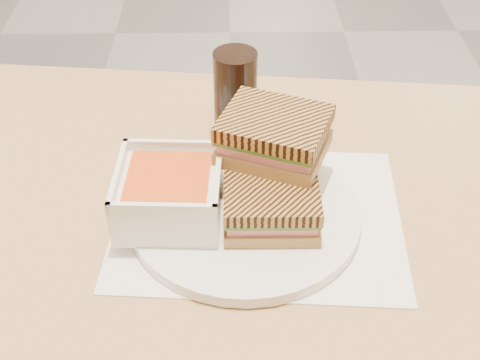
{
  "coord_description": "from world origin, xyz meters",
  "views": [
    {
      "loc": [
        -0.0,
        -2.6,
        1.32
      ],
      "look_at": [
        0.01,
        -2.0,
        0.82
      ],
      "focal_mm": 48.86,
      "sensor_mm": 36.0,
      "label": 1
    }
  ],
  "objects_px": {
    "main_table": "(252,276)",
    "panini_lower": "(271,206)",
    "plate": "(245,214)",
    "cola_glass": "(235,95)",
    "soup_bowl": "(169,194)"
  },
  "relations": [
    {
      "from": "main_table",
      "to": "soup_bowl",
      "type": "bearing_deg",
      "value": -174.47
    },
    {
      "from": "main_table",
      "to": "plate",
      "type": "xyz_separation_m",
      "value": [
        -0.01,
        -0.01,
        0.12
      ]
    },
    {
      "from": "cola_glass",
      "to": "panini_lower",
      "type": "bearing_deg",
      "value": -79.11
    },
    {
      "from": "panini_lower",
      "to": "cola_glass",
      "type": "bearing_deg",
      "value": 100.89
    },
    {
      "from": "soup_bowl",
      "to": "panini_lower",
      "type": "bearing_deg",
      "value": -8.59
    },
    {
      "from": "plate",
      "to": "cola_glass",
      "type": "xyz_separation_m",
      "value": [
        -0.01,
        0.19,
        0.06
      ]
    },
    {
      "from": "plate",
      "to": "soup_bowl",
      "type": "xyz_separation_m",
      "value": [
        -0.09,
        -0.0,
        0.04
      ]
    },
    {
      "from": "plate",
      "to": "cola_glass",
      "type": "relative_size",
      "value": 2.19
    },
    {
      "from": "main_table",
      "to": "soup_bowl",
      "type": "height_order",
      "value": "soup_bowl"
    },
    {
      "from": "main_table",
      "to": "panini_lower",
      "type": "height_order",
      "value": "panini_lower"
    },
    {
      "from": "main_table",
      "to": "panini_lower",
      "type": "distance_m",
      "value": 0.16
    },
    {
      "from": "main_table",
      "to": "plate",
      "type": "relative_size",
      "value": 4.33
    },
    {
      "from": "soup_bowl",
      "to": "panini_lower",
      "type": "xyz_separation_m",
      "value": [
        0.12,
        -0.02,
        -0.0
      ]
    },
    {
      "from": "plate",
      "to": "panini_lower",
      "type": "bearing_deg",
      "value": -35.61
    },
    {
      "from": "main_table",
      "to": "cola_glass",
      "type": "xyz_separation_m",
      "value": [
        -0.02,
        0.18,
        0.18
      ]
    }
  ]
}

